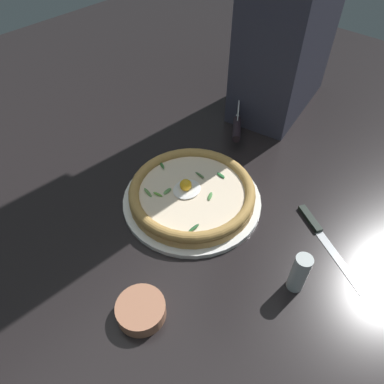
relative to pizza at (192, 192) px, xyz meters
The scene contains 7 objects.
ground_plane 0.06m from the pizza, 81.96° to the right, with size 2.40×2.40×0.03m, color black.
pizza_plate 0.02m from the pizza, 125.24° to the left, with size 0.32×0.32×0.01m, color white.
pizza is the anchor object (origin of this frame).
side_bowl 0.29m from the pizza, 23.78° to the left, with size 0.09×0.09×0.03m, color #B57556.
pizza_cutter 0.28m from the pizza, 164.60° to the right, with size 0.13×0.10×0.09m.
table_knife 0.30m from the pizza, 112.76° to the left, with size 0.13×0.21×0.01m.
pepper_shaker 0.30m from the pizza, 83.93° to the left, with size 0.03×0.03×0.09m, color silver.
Camera 1 is at (0.42, 0.42, 0.62)m, focal length 33.31 mm.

